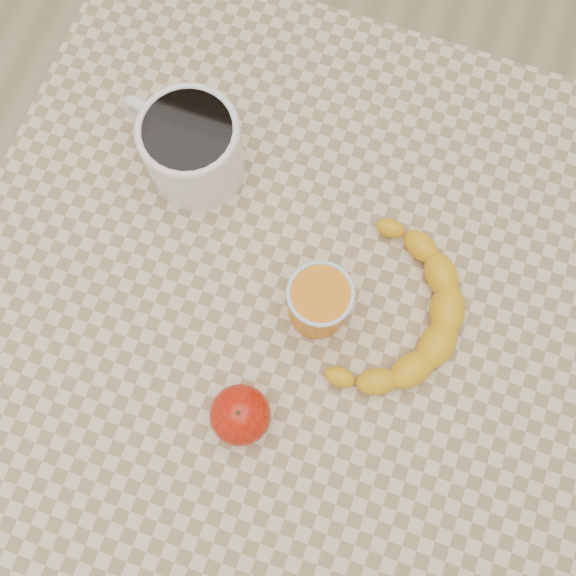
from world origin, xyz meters
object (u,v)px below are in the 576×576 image
(table, at_px, (288,308))
(orange_juice_glass, at_px, (319,302))
(coffee_mug, at_px, (190,146))
(banana, at_px, (397,315))
(apple, at_px, (240,415))

(table, bearing_deg, orange_juice_glass, -13.83)
(table, relative_size, coffee_mug, 4.50)
(table, bearing_deg, banana, 4.63)
(orange_juice_glass, xyz_separation_m, banana, (0.09, 0.02, -0.02))
(apple, bearing_deg, orange_juice_glass, 74.24)
(coffee_mug, bearing_deg, banana, -20.02)
(table, height_order, coffee_mug, coffee_mug)
(coffee_mug, height_order, apple, coffee_mug)
(table, distance_m, apple, 0.20)
(table, bearing_deg, apple, -90.28)
(coffee_mug, xyz_separation_m, apple, (0.16, -0.27, -0.02))
(apple, distance_m, banana, 0.21)
(coffee_mug, bearing_deg, orange_juice_glass, -31.93)
(table, distance_m, banana, 0.17)
(orange_juice_glass, bearing_deg, banana, 12.92)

